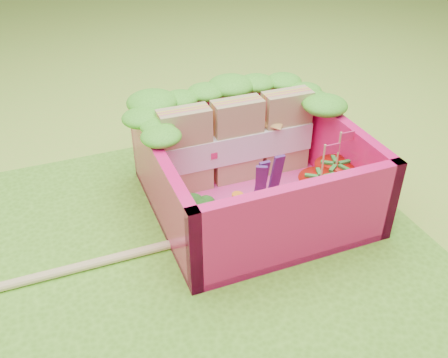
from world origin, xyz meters
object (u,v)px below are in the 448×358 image
broccoli (200,213)px  chopsticks (47,275)px  bento_box (253,169)px  strawberry_left (319,196)px  sandwich_stack (238,141)px  strawberry_right (334,182)px

broccoli → chopsticks: size_ratio=0.15×
bento_box → strawberry_left: strawberry_left is taller
broccoli → strawberry_left: (0.76, -0.07, -0.03)m
sandwich_stack → strawberry_left: bearing=-63.1°
bento_box → broccoli: bento_box is taller
broccoli → chopsticks: bearing=177.7°
sandwich_stack → strawberry_left: (0.30, -0.60, -0.15)m
sandwich_stack → strawberry_left: 0.68m
bento_box → strawberry_left: (0.31, -0.33, -0.08)m
strawberry_left → strawberry_right: strawberry_left is taller
strawberry_right → strawberry_left: bearing=-150.3°
bento_box → chopsticks: size_ratio=0.61×
sandwich_stack → chopsticks: bearing=-160.4°
chopsticks → strawberry_right: bearing=-0.2°
broccoli → strawberry_left: 0.77m
chopsticks → bento_box: bearing=9.2°
strawberry_right → chopsticks: bearing=179.8°
bento_box → strawberry_right: 0.54m
strawberry_left → strawberry_right: size_ratio=1.00×
sandwich_stack → strawberry_right: sandwich_stack is taller
bento_box → strawberry_right: strawberry_right is taller
strawberry_left → sandwich_stack: bearing=116.9°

